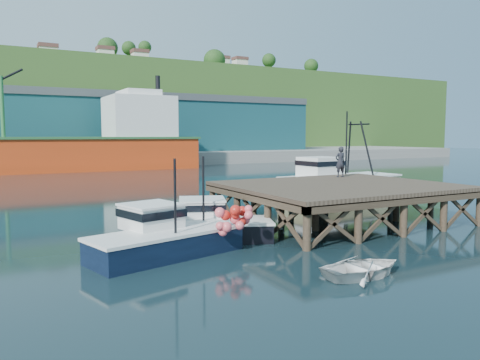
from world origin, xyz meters
TOP-DOWN VIEW (x-y plane):
  - ground at (0.00, 0.00)m, footprint 300.00×300.00m
  - wharf at (5.50, -0.19)m, footprint 12.00×10.00m
  - far_quay at (0.00, 70.00)m, footprint 160.00×40.00m
  - warehouse_mid at (0.00, 65.00)m, footprint 28.00×16.00m
  - warehouse_right at (30.00, 65.00)m, footprint 30.00×16.00m
  - cargo_ship at (-8.46, 48.00)m, footprint 55.50×10.00m
  - hillside at (0.00, 100.00)m, footprint 220.00×50.00m
  - boat_navy at (-5.80, -2.53)m, footprint 6.71×4.29m
  - boat_black at (-3.17, -0.61)m, footprint 6.77×5.63m
  - trawler at (12.20, 7.91)m, footprint 10.27×4.30m
  - dinghy at (-0.67, -8.59)m, footprint 3.16×2.28m
  - dockworker at (8.42, 3.39)m, footprint 0.76×0.53m

SIDE VIEW (x-z plane):
  - ground at x=0.00m, z-range 0.00..0.00m
  - dinghy at x=-0.67m, z-range 0.00..0.65m
  - boat_black at x=-3.17m, z-range -1.24..2.69m
  - boat_navy at x=-5.80m, z-range -1.19..2.78m
  - far_quay at x=0.00m, z-range 0.00..2.00m
  - trawler at x=12.20m, z-range -1.98..4.74m
  - wharf at x=5.50m, z-range 0.63..3.25m
  - dockworker at x=8.42m, z-range 2.12..4.12m
  - cargo_ship at x=-8.46m, z-range -3.56..10.19m
  - warehouse_mid at x=0.00m, z-range 2.00..11.00m
  - warehouse_right at x=30.00m, z-range 2.00..11.00m
  - hillside at x=0.00m, z-range 0.00..22.00m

